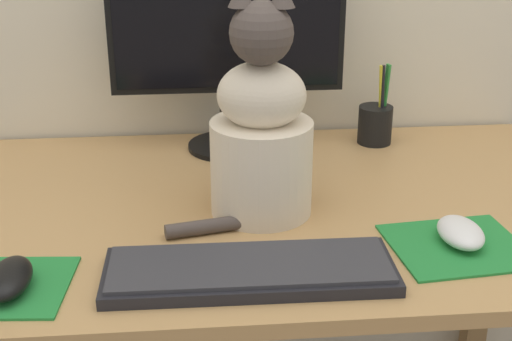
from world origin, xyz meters
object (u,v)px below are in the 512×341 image
at_px(monitor, 227,38).
at_px(pen_cup, 376,123).
at_px(computer_mouse_left, 10,278).
at_px(computer_mouse_right, 461,232).
at_px(keyboard, 250,270).
at_px(cat, 261,132).

xyz_separation_m(monitor, pen_cup, (0.31, 0.01, -0.19)).
height_order(computer_mouse_left, computer_mouse_right, computer_mouse_left).
xyz_separation_m(computer_mouse_left, pen_cup, (0.64, 0.53, 0.02)).
bearing_deg(keyboard, computer_mouse_right, 12.20).
xyz_separation_m(monitor, cat, (0.04, -0.31, -0.09)).
bearing_deg(computer_mouse_right, pen_cup, 92.65).
relative_size(computer_mouse_right, pen_cup, 0.60).
bearing_deg(keyboard, pen_cup, 60.03).
bearing_deg(computer_mouse_left, pen_cup, 39.68).
xyz_separation_m(computer_mouse_left, computer_mouse_right, (0.66, 0.08, -0.00)).
distance_m(computer_mouse_right, cat, 0.35).
relative_size(keyboard, computer_mouse_left, 3.81).
distance_m(computer_mouse_left, pen_cup, 0.83).
distance_m(monitor, cat, 0.32).
bearing_deg(monitor, computer_mouse_right, -53.56).
distance_m(monitor, computer_mouse_left, 0.66).
height_order(computer_mouse_left, cat, cat).
height_order(cat, pen_cup, cat).
bearing_deg(computer_mouse_right, keyboard, -168.53).
bearing_deg(pen_cup, computer_mouse_left, -140.32).
distance_m(keyboard, computer_mouse_right, 0.34).
relative_size(computer_mouse_right, cat, 0.27).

